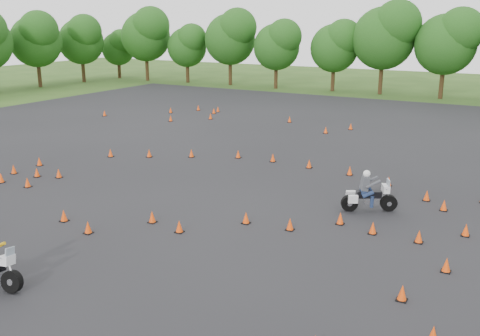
% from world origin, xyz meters
% --- Properties ---
extents(ground, '(140.00, 140.00, 0.00)m').
position_xyz_m(ground, '(0.00, 0.00, 0.00)').
color(ground, '#2D5119').
rests_on(ground, ground).
extents(asphalt_pad, '(62.00, 62.00, 0.00)m').
position_xyz_m(asphalt_pad, '(0.00, 6.00, 0.01)').
color(asphalt_pad, black).
rests_on(asphalt_pad, ground).
extents(treeline, '(86.92, 32.35, 10.37)m').
position_xyz_m(treeline, '(0.90, 34.90, 4.55)').
color(treeline, '#1F4E16').
rests_on(treeline, ground).
extents(traffic_cones, '(36.73, 32.79, 0.45)m').
position_xyz_m(traffic_cones, '(-0.03, 5.51, 0.23)').
color(traffic_cones, '#FF4A0A').
rests_on(traffic_cones, asphalt_pad).
extents(rider_grey, '(2.36, 1.76, 1.78)m').
position_xyz_m(rider_grey, '(5.78, 4.55, 0.90)').
color(rider_grey, '#43454B').
rests_on(rider_grey, ground).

